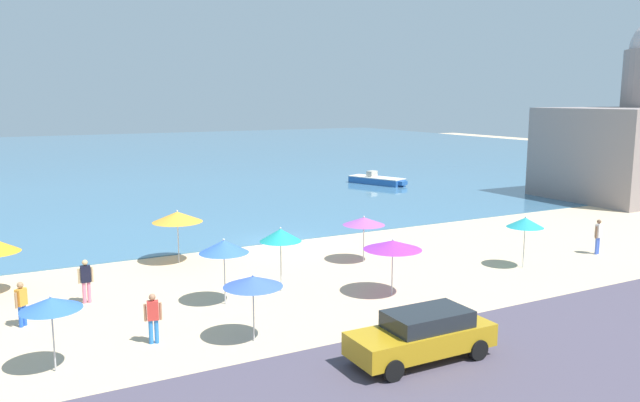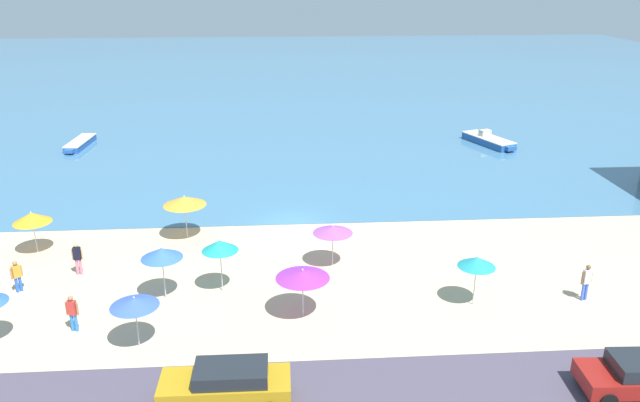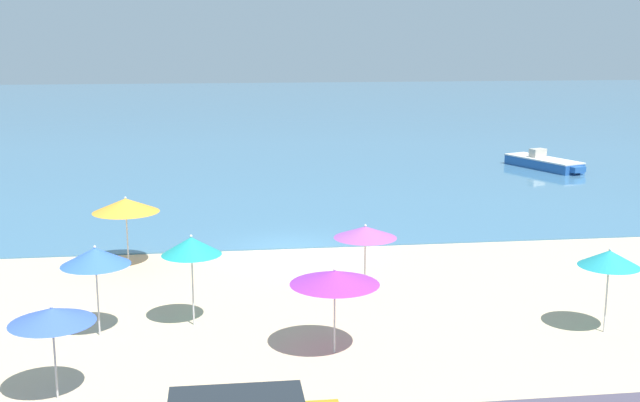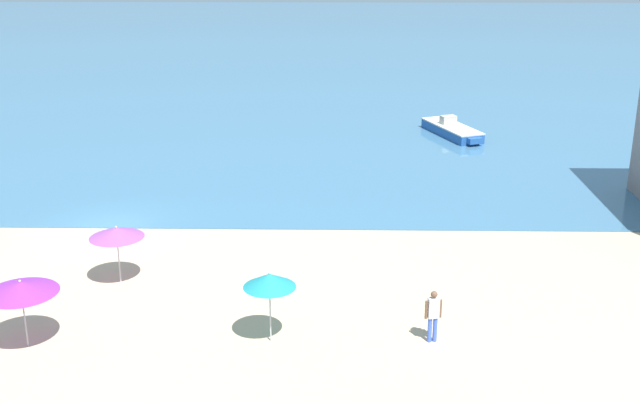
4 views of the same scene
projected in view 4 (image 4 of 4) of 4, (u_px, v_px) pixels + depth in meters
The scene contains 7 objects.
ground_plane at pixel (110, 229), 35.83m from camera, with size 160.00×160.00×0.00m, color #D3B58E.
sea at pixel (244, 49), 87.80m from camera, with size 150.00×110.00×0.05m, color teal.
beach_umbrella_1 at pixel (270, 280), 25.46m from camera, with size 1.71×1.71×2.46m.
beach_umbrella_3 at pixel (116, 233), 29.82m from camera, with size 2.05×2.05×2.28m.
beach_umbrella_4 at pixel (20, 287), 25.18m from camera, with size 2.37×2.37×2.33m.
bather_2 at pixel (433, 313), 25.80m from camera, with size 0.56×0.29×1.80m.
skiff_offshore at pixel (452, 130), 51.36m from camera, with size 3.53×5.79×1.17m.
Camera 4 is at (10.06, -33.28, 12.86)m, focal length 45.00 mm.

